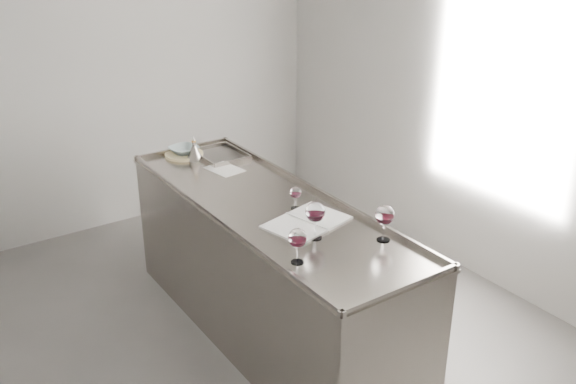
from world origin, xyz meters
TOP-DOWN VIEW (x-y plane):
  - room_shell at (0.00, 0.00)m, footprint 4.54×5.04m
  - counter at (0.50, 0.30)m, footprint 0.77×2.42m
  - wine_glass_left at (0.25, -0.39)m, footprint 0.10×0.10m
  - wine_glass_middle at (0.48, -0.22)m, footprint 0.11×0.11m
  - wine_glass_right at (0.77, -0.45)m, footprint 0.11×0.11m
  - wine_glass_small at (0.61, 0.16)m, footprint 0.07×0.07m
  - notebook at (0.55, -0.05)m, footprint 0.52×0.42m
  - loose_paper_top at (0.57, 0.97)m, footprint 0.22×0.29m
  - trivet at (0.46, 1.38)m, footprint 0.35×0.35m
  - ceramic_bowl at (0.46, 1.38)m, footprint 0.24×0.24m
  - wine_funnel at (0.49, 1.26)m, footprint 0.12×0.12m

SIDE VIEW (x-z plane):
  - counter at x=0.50m, z-range -0.01..0.96m
  - loose_paper_top at x=0.57m, z-range 0.94..0.94m
  - notebook at x=0.55m, z-range 0.94..0.96m
  - trivet at x=0.46m, z-range 0.94..0.96m
  - ceramic_bowl at x=0.46m, z-range 0.96..1.01m
  - wine_funnel at x=0.49m, z-range 0.90..1.09m
  - wine_glass_small at x=0.61m, z-range 0.97..1.11m
  - wine_glass_left at x=0.25m, z-range 0.98..1.17m
  - wine_glass_right at x=0.77m, z-range 0.98..1.19m
  - wine_glass_middle at x=0.48m, z-range 0.98..1.20m
  - room_shell at x=0.00m, z-range -0.02..2.82m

